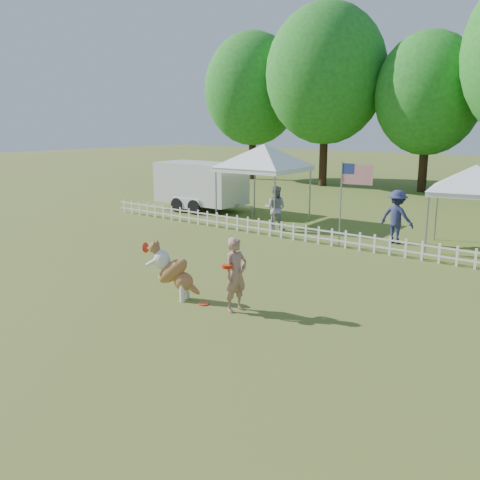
% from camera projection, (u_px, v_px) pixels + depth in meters
% --- Properties ---
extents(ground, '(120.00, 120.00, 0.00)m').
position_uv_depth(ground, '(189.00, 303.00, 12.11)').
color(ground, '#4C6620').
rests_on(ground, ground).
extents(picket_fence, '(22.00, 0.08, 0.60)m').
position_uv_depth(picket_fence, '(339.00, 238.00, 17.38)').
color(picket_fence, silver).
rests_on(picket_fence, ground).
extents(handler, '(0.46, 0.64, 1.62)m').
position_uv_depth(handler, '(236.00, 275.00, 11.46)').
color(handler, '#A47762').
rests_on(handler, ground).
extents(dog, '(1.35, 0.78, 1.32)m').
position_uv_depth(dog, '(173.00, 271.00, 12.28)').
color(dog, brown).
rests_on(dog, ground).
extents(frisbee_on_turf, '(0.29, 0.29, 0.02)m').
position_uv_depth(frisbee_on_turf, '(204.00, 304.00, 12.02)').
color(frisbee_on_turf, red).
rests_on(frisbee_on_turf, ground).
extents(canopy_tent_left, '(3.14, 3.14, 3.08)m').
position_uv_depth(canopy_tent_left, '(264.00, 184.00, 21.46)').
color(canopy_tent_left, white).
rests_on(canopy_tent_left, ground).
extents(canopy_tent_right, '(3.07, 3.07, 2.66)m').
position_uv_depth(canopy_tent_right, '(473.00, 209.00, 16.74)').
color(canopy_tent_right, white).
rests_on(canopy_tent_right, ground).
extents(cargo_trailer, '(5.15, 2.39, 2.23)m').
position_uv_depth(cargo_trailer, '(201.00, 186.00, 24.46)').
color(cargo_trailer, silver).
rests_on(cargo_trailer, ground).
extents(flag_pole, '(1.07, 0.29, 2.78)m').
position_uv_depth(flag_pole, '(341.00, 205.00, 17.24)').
color(flag_pole, gray).
rests_on(flag_pole, ground).
extents(spectator_a, '(0.98, 0.87, 1.67)m').
position_uv_depth(spectator_a, '(275.00, 208.00, 20.02)').
color(spectator_a, '#939398').
rests_on(spectator_a, ground).
extents(spectator_b, '(1.23, 0.79, 1.80)m').
position_uv_depth(spectator_b, '(397.00, 217.00, 17.84)').
color(spectator_b, navy).
rests_on(spectator_b, ground).
extents(tree_far_left, '(6.60, 6.60, 11.00)m').
position_uv_depth(tree_far_left, '(253.00, 99.00, 36.82)').
color(tree_far_left, '#1F651C').
rests_on(tree_far_left, ground).
extents(tree_left, '(7.40, 7.40, 12.00)m').
position_uv_depth(tree_left, '(326.00, 88.00, 32.68)').
color(tree_left, '#1F651C').
rests_on(tree_left, ground).
extents(tree_center_left, '(6.00, 6.00, 9.80)m').
position_uv_depth(tree_center_left, '(428.00, 105.00, 30.02)').
color(tree_center_left, '#1F651C').
rests_on(tree_center_left, ground).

